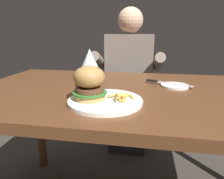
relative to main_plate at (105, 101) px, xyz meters
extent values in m
cube|color=#56331C|center=(0.08, 0.19, -0.03)|extent=(1.49, 0.82, 0.04)
cylinder|color=#56331C|center=(-0.61, 0.54, -0.40)|extent=(0.06, 0.06, 0.70)
cylinder|color=white|center=(0.00, 0.00, 0.00)|extent=(0.28, 0.28, 0.01)
cylinder|color=tan|center=(-0.06, -0.01, 0.02)|extent=(0.11, 0.11, 0.02)
cylinder|color=#2D7028|center=(-0.06, -0.01, 0.03)|extent=(0.13, 0.13, 0.01)
cylinder|color=brown|center=(-0.06, -0.01, 0.04)|extent=(0.11, 0.11, 0.02)
ellipsoid|color=#A97A41|center=(-0.06, -0.01, 0.09)|extent=(0.11, 0.11, 0.08)
cylinder|color=#CCB78C|center=(-0.06, -0.01, 0.12)|extent=(0.00, 0.00, 0.05)
cylinder|color=#EABC5B|center=(0.09, 0.04, 0.01)|extent=(0.04, 0.06, 0.01)
cylinder|color=#E0B251|center=(0.07, 0.01, 0.01)|extent=(0.03, 0.07, 0.01)
cylinder|color=#E0B251|center=(0.05, 0.00, 0.01)|extent=(0.02, 0.05, 0.01)
cylinder|color=#EABC5B|center=(0.04, 0.03, 0.02)|extent=(0.06, 0.05, 0.01)
cylinder|color=#E0B251|center=(0.06, 0.02, 0.02)|extent=(0.04, 0.04, 0.01)
cylinder|color=gold|center=(0.07, 0.00, 0.01)|extent=(0.01, 0.07, 0.01)
cylinder|color=#EABC5B|center=(0.05, 0.01, 0.01)|extent=(0.03, 0.05, 0.01)
cylinder|color=gold|center=(0.06, 0.02, 0.02)|extent=(0.06, 0.04, 0.01)
cylinder|color=gold|center=(0.05, -0.03, 0.03)|extent=(0.02, 0.05, 0.01)
cylinder|color=silver|center=(-0.10, 0.17, -0.01)|extent=(0.06, 0.06, 0.00)
cylinder|color=silver|center=(-0.10, 0.17, 0.05)|extent=(0.01, 0.01, 0.10)
cone|color=silver|center=(-0.10, 0.17, 0.14)|extent=(0.07, 0.07, 0.08)
cylinder|color=white|center=(0.29, 0.28, 0.00)|extent=(0.13, 0.13, 0.01)
cube|color=silver|center=(0.29, 0.28, 0.01)|extent=(0.16, 0.08, 0.00)
cube|color=black|center=(0.18, 0.33, 0.01)|extent=(0.06, 0.04, 0.01)
cube|color=#282833|center=(0.01, 0.88, -0.52)|extent=(0.30, 0.22, 0.46)
cube|color=#72665B|center=(0.01, 0.88, -0.03)|extent=(0.36, 0.20, 0.52)
sphere|color=tan|center=(0.01, 0.88, 0.33)|extent=(0.19, 0.19, 0.19)
cylinder|color=#72665B|center=(-0.21, 0.80, 0.03)|extent=(0.07, 0.34, 0.18)
cylinder|color=#72665B|center=(0.23, 0.80, 0.03)|extent=(0.07, 0.34, 0.18)
camera|label=1|loc=(0.14, -0.69, 0.25)|focal=32.00mm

